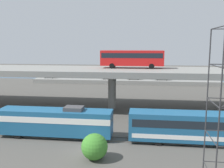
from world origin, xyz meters
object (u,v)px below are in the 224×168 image
(parked_car_6, at_px, (177,76))
(transit_bus_on_overpass, at_px, (132,57))
(parked_car_2, at_px, (86,76))
(train_locomotive, at_px, (50,121))
(parked_car_1, at_px, (162,77))
(parked_car_0, at_px, (118,76))
(parked_car_3, at_px, (87,75))
(train_coach_lead, at_px, (214,127))
(parked_car_4, at_px, (108,77))
(parked_car_7, at_px, (134,77))
(parked_car_5, at_px, (50,76))

(parked_car_6, bearing_deg, transit_bus_on_overpass, 69.02)
(transit_bus_on_overpass, height_order, parked_car_2, transit_bus_on_overpass)
(train_locomotive, distance_m, parked_car_1, 51.98)
(parked_car_0, bearing_deg, parked_car_3, -13.69)
(train_locomotive, relative_size, train_coach_lead, 0.78)
(train_locomotive, bearing_deg, parked_car_6, -113.87)
(train_coach_lead, xyz_separation_m, parked_car_4, (-20.03, 48.66, -0.12))
(transit_bus_on_overpass, relative_size, parked_car_7, 2.79)
(train_coach_lead, distance_m, parked_car_4, 52.62)
(parked_car_1, xyz_separation_m, parked_car_5, (-36.95, 0.25, -0.00))
(train_coach_lead, height_order, parked_car_0, train_coach_lead)
(parked_car_6, bearing_deg, parked_car_0, 3.63)
(parked_car_1, relative_size, parked_car_7, 1.04)
(parked_car_3, xyz_separation_m, parked_car_4, (8.05, -4.95, -0.00))
(parked_car_1, height_order, parked_car_4, same)
(train_coach_lead, height_order, parked_car_2, train_coach_lead)
(parked_car_5, relative_size, parked_car_6, 0.88)
(parked_car_1, height_order, parked_car_2, same)
(parked_car_0, relative_size, parked_car_5, 1.13)
(parked_car_4, bearing_deg, parked_car_7, -177.27)
(transit_bus_on_overpass, xyz_separation_m, parked_car_1, (8.11, 31.07, -7.66))
(parked_car_3, bearing_deg, parked_car_6, 177.14)
(parked_car_6, bearing_deg, parked_car_1, 33.20)
(transit_bus_on_overpass, distance_m, parked_car_0, 34.57)
(parked_car_2, distance_m, parked_car_5, 12.03)
(train_locomotive, xyz_separation_m, parked_car_5, (-18.97, 49.02, -0.14))
(transit_bus_on_overpass, distance_m, parked_car_1, 33.01)
(parked_car_4, distance_m, parked_car_7, 8.47)
(parked_car_6, height_order, parked_car_7, same)
(parked_car_2, bearing_deg, parked_car_1, 176.13)
(train_locomotive, relative_size, parked_car_0, 3.43)
(train_locomotive, height_order, transit_bus_on_overpass, transit_bus_on_overpass)
(parked_car_4, height_order, parked_car_7, same)
(parked_car_6, xyz_separation_m, parked_car_7, (-13.84, -3.03, -0.00))
(parked_car_3, height_order, parked_car_7, same)
(train_coach_lead, distance_m, parked_car_3, 60.52)
(train_locomotive, bearing_deg, train_coach_lead, -180.00)
(parked_car_3, relative_size, parked_car_7, 1.02)
(train_locomotive, distance_m, parked_car_4, 48.66)
(parked_car_5, bearing_deg, parked_car_0, 4.63)
(train_locomotive, bearing_deg, transit_bus_on_overpass, -119.14)
(parked_car_1, distance_m, parked_car_7, 8.77)
(train_coach_lead, xyz_separation_m, parked_car_5, (-39.74, 49.02, -0.12))
(parked_car_0, height_order, parked_car_2, same)
(parked_car_1, xyz_separation_m, parked_car_3, (-25.29, 4.84, 0.00))
(parked_car_1, bearing_deg, transit_bus_on_overpass, 75.37)
(parked_car_3, distance_m, parked_car_7, 17.13)
(parked_car_1, distance_m, parked_car_2, 25.06)
(parked_car_0, distance_m, parked_car_7, 5.60)
(parked_car_2, distance_m, parked_car_7, 16.29)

